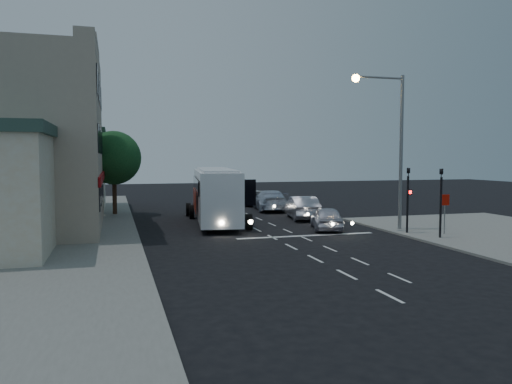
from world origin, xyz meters
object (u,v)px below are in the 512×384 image
object	(u,v)px
traffic_signal_side	(441,194)
car_sedan_a	(302,208)
car_sedan_c	(255,198)
traffic_signal_main	(408,192)
tour_bus	(215,193)
regulatory_sign	(445,207)
street_tree	(114,155)
car_extra	(244,193)
car_suv	(327,218)
streetlight	(391,134)
car_sedan_b	(270,200)

from	to	relation	value
traffic_signal_side	car_sedan_a	bearing A→B (deg)	110.11
car_sedan_c	traffic_signal_main	size ratio (longest dim) A/B	1.20
tour_bus	regulatory_sign	world-z (taller)	tour_bus
car_sedan_a	car_sedan_c	bearing A→B (deg)	-78.04
street_tree	traffic_signal_side	bearing A→B (deg)	-44.50
tour_bus	car_sedan_a	world-z (taller)	tour_bus
traffic_signal_main	traffic_signal_side	world-z (taller)	same
car_extra	regulatory_sign	xyz separation A→B (m)	(4.79, -25.62, 0.86)
car_sedan_c	traffic_signal_main	world-z (taller)	traffic_signal_main
tour_bus	regulatory_sign	bearing A→B (deg)	-32.82
car_suv	traffic_signal_side	distance (m)	6.80
traffic_signal_main	street_tree	size ratio (longest dim) A/B	0.66
traffic_signal_main	streetlight	world-z (taller)	streetlight
car_sedan_b	car_sedan_a	bearing A→B (deg)	103.06
car_sedan_a	streetlight	bearing A→B (deg)	122.08
traffic_signal_side	streetlight	bearing A→B (deg)	105.70
car_extra	street_tree	distance (m)	16.83
car_suv	streetlight	distance (m)	6.24
car_extra	regulatory_sign	size ratio (longest dim) A/B	2.02
car_sedan_c	street_tree	size ratio (longest dim) A/B	0.79
car_suv	car_sedan_c	xyz separation A→B (m)	(0.10, 16.23, -0.02)
car_sedan_a	tour_bus	bearing A→B (deg)	10.61
car_suv	car_extra	xyz separation A→B (m)	(0.49, 21.58, 0.03)
car_sedan_c	traffic_signal_side	distance (m)	21.71
car_extra	streetlight	size ratio (longest dim) A/B	0.49
tour_bus	streetlight	world-z (taller)	streetlight
car_suv	traffic_signal_main	world-z (taller)	traffic_signal_main
car_sedan_a	regulatory_sign	distance (m)	10.56
tour_bus	car_suv	xyz separation A→B (m)	(5.75, -5.27, -1.24)
street_tree	car_sedan_a	bearing A→B (deg)	-24.81
car_suv	car_sedan_b	bearing A→B (deg)	-73.61
car_sedan_b	street_tree	bearing A→B (deg)	9.65
car_sedan_b	regulatory_sign	bearing A→B (deg)	117.56
car_sedan_c	street_tree	world-z (taller)	street_tree
traffic_signal_side	regulatory_sign	size ratio (longest dim) A/B	1.86
car_extra	traffic_signal_side	xyz separation A→B (m)	(3.79, -26.58, 1.69)
car_suv	regulatory_sign	world-z (taller)	regulatory_sign
traffic_signal_main	regulatory_sign	world-z (taller)	traffic_signal_main
traffic_signal_side	tour_bus	bearing A→B (deg)	134.34
car_sedan_c	traffic_signal_main	distance (m)	19.64
car_suv	car_sedan_a	bearing A→B (deg)	-78.67
traffic_signal_main	street_tree	world-z (taller)	street_tree
car_sedan_b	car_sedan_c	bearing A→B (deg)	-81.84
traffic_signal_side	traffic_signal_main	bearing A→B (deg)	109.49
traffic_signal_side	car_sedan_b	bearing A→B (deg)	104.49
tour_bus	car_sedan_c	world-z (taller)	tour_bus
tour_bus	car_extra	distance (m)	17.51
streetlight	regulatory_sign	bearing A→B (deg)	-51.25
car_sedan_b	streetlight	world-z (taller)	streetlight
car_sedan_b	regulatory_sign	world-z (taller)	regulatory_sign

